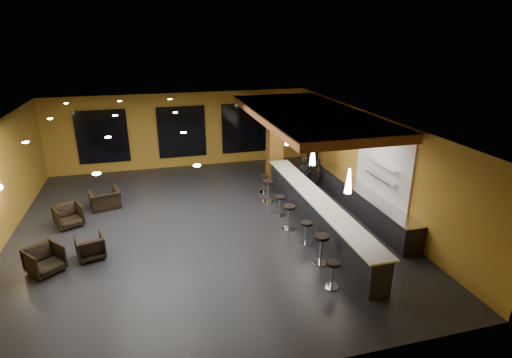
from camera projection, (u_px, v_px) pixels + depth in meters
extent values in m
cube|color=#232326|center=(202.00, 227.00, 13.40)|extent=(12.00, 13.00, 0.10)
cube|color=black|center=(197.00, 121.00, 12.14)|extent=(12.00, 13.00, 0.10)
cube|color=#A87925|center=(182.00, 130.00, 18.70)|extent=(12.00, 0.10, 3.50)
cube|color=#A87925|center=(250.00, 303.00, 6.84)|extent=(12.00, 0.10, 3.50)
cube|color=#A87925|center=(369.00, 162.00, 14.24)|extent=(0.10, 13.00, 3.50)
cube|color=#9C582D|center=(307.00, 115.00, 14.08)|extent=(3.60, 8.00, 0.28)
cube|color=black|center=(103.00, 137.00, 17.77)|extent=(2.20, 0.06, 2.40)
cube|color=black|center=(182.00, 132.00, 18.62)|extent=(2.20, 0.06, 2.40)
cube|color=black|center=(244.00, 128.00, 19.35)|extent=(2.20, 0.06, 2.40)
cube|color=white|center=(383.00, 164.00, 13.22)|extent=(0.06, 3.20, 2.40)
cube|color=black|center=(316.00, 212.00, 13.19)|extent=(0.60, 8.00, 1.00)
cube|color=white|center=(317.00, 198.00, 13.01)|extent=(0.78, 8.10, 0.05)
cube|color=black|center=(362.00, 202.00, 14.15)|extent=(0.70, 6.00, 0.86)
cube|color=silver|center=(364.00, 190.00, 13.99)|extent=(0.72, 6.00, 0.03)
cube|color=silver|center=(381.00, 177.00, 13.15)|extent=(0.30, 1.50, 0.03)
cube|color=silver|center=(383.00, 164.00, 12.99)|extent=(0.30, 1.50, 0.03)
cube|color=brown|center=(275.00, 141.00, 16.92)|extent=(0.60, 0.60, 3.50)
cone|color=white|center=(349.00, 181.00, 10.73)|extent=(0.20, 0.20, 0.70)
cone|color=white|center=(313.00, 155.00, 12.99)|extent=(0.20, 0.20, 0.70)
cone|color=white|center=(287.00, 136.00, 15.26)|extent=(0.20, 0.20, 0.70)
imported|color=black|center=(304.00, 176.00, 15.79)|extent=(0.57, 0.39, 1.49)
imported|color=black|center=(311.00, 170.00, 16.33)|extent=(0.91, 0.81, 1.57)
imported|color=black|center=(312.00, 168.00, 16.30)|extent=(0.90, 0.63, 1.76)
imported|color=black|center=(45.00, 260.00, 10.69)|extent=(1.16, 1.16, 0.76)
imported|color=black|center=(90.00, 247.00, 11.40)|extent=(0.91, 0.93, 0.69)
imported|color=black|center=(68.00, 216.00, 13.24)|extent=(1.08, 1.09, 0.75)
imported|color=black|center=(105.00, 199.00, 14.62)|extent=(1.26, 1.16, 0.69)
cylinder|color=silver|center=(331.00, 287.00, 10.18)|extent=(0.38, 0.38, 0.03)
cylinder|color=silver|center=(332.00, 275.00, 10.06)|extent=(0.07, 0.07, 0.66)
cylinder|color=black|center=(333.00, 263.00, 9.94)|extent=(0.36, 0.36, 0.08)
cylinder|color=silver|center=(320.00, 262.00, 11.24)|extent=(0.44, 0.44, 0.03)
cylinder|color=silver|center=(321.00, 250.00, 11.11)|extent=(0.08, 0.08, 0.77)
cylinder|color=black|center=(322.00, 237.00, 10.96)|extent=(0.42, 0.42, 0.09)
cylinder|color=silver|center=(306.00, 243.00, 12.27)|extent=(0.37, 0.37, 0.03)
cylinder|color=silver|center=(306.00, 234.00, 12.15)|extent=(0.06, 0.06, 0.64)
cylinder|color=black|center=(307.00, 223.00, 12.03)|extent=(0.35, 0.35, 0.07)
cylinder|color=silver|center=(288.00, 229.00, 13.14)|extent=(0.43, 0.43, 0.03)
cylinder|color=silver|center=(289.00, 218.00, 13.01)|extent=(0.07, 0.07, 0.75)
cylinder|color=black|center=(289.00, 207.00, 12.87)|extent=(0.41, 0.41, 0.09)
cylinder|color=silver|center=(280.00, 215.00, 14.12)|extent=(0.37, 0.37, 0.03)
cylinder|color=silver|center=(280.00, 207.00, 14.00)|extent=(0.07, 0.07, 0.65)
cylinder|color=black|center=(280.00, 197.00, 13.88)|extent=(0.35, 0.35, 0.07)
cylinder|color=silver|center=(268.00, 201.00, 15.25)|extent=(0.43, 0.43, 0.03)
cylinder|color=silver|center=(268.00, 192.00, 15.12)|extent=(0.08, 0.08, 0.75)
cylinder|color=black|center=(268.00, 182.00, 14.98)|extent=(0.41, 0.41, 0.09)
cylinder|color=silver|center=(264.00, 192.00, 16.11)|extent=(0.38, 0.38, 0.03)
cylinder|color=silver|center=(264.00, 185.00, 16.00)|extent=(0.07, 0.07, 0.66)
cylinder|color=black|center=(264.00, 176.00, 15.87)|extent=(0.36, 0.36, 0.08)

